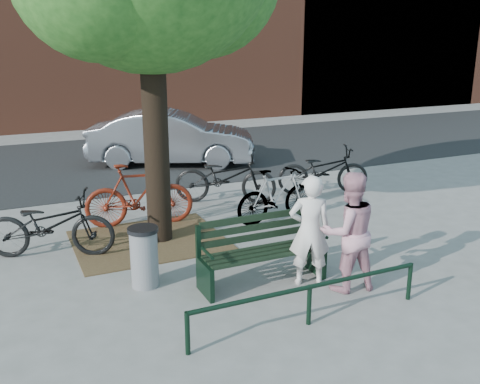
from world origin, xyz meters
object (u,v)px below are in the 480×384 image
bicycle_c (225,177)px  person_right (348,232)px  park_bench (260,249)px  parked_car (172,138)px  person_left (310,231)px  litter_bin (144,257)px

bicycle_c → person_right: bearing=-151.0°
park_bench → person_right: bearing=-35.5°
parked_car → park_bench: bearing=-164.2°
person_left → parked_car: person_left is taller
park_bench → litter_bin: size_ratio=2.08×
person_right → parked_car: size_ratio=0.37×
park_bench → person_right: person_right is taller
park_bench → bicycle_c: (1.00, 3.56, 0.06)m
parked_car → bicycle_c: bearing=-157.0°
bicycle_c → parked_car: size_ratio=0.48×
bicycle_c → parked_car: 3.78m
parked_car → person_left: bearing=-159.6°
person_right → litter_bin: (-2.43, 1.20, -0.38)m
bicycle_c → person_left: bearing=-156.7°
park_bench → person_right: 1.21m
litter_bin → parked_car: (2.56, 6.81, 0.29)m
litter_bin → bicycle_c: bearing=50.8°
bicycle_c → parked_car: parked_car is taller
person_right → litter_bin: person_right is taller
litter_bin → bicycle_c: (2.48, 3.04, 0.12)m
park_bench → bicycle_c: bearing=74.3°
person_right → litter_bin: bearing=-18.3°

